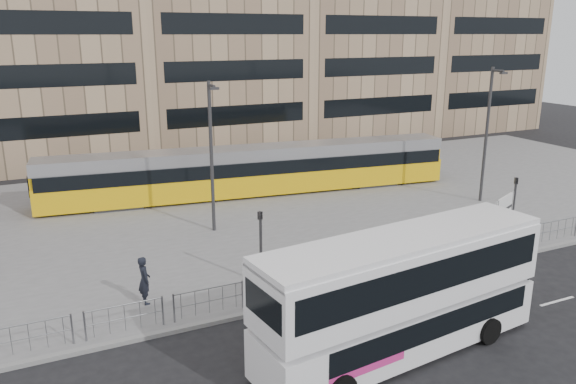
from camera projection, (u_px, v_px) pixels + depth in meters
name	position (u px, v px, depth m)	size (l,w,h in m)	color
ground	(371.00, 289.00, 22.93)	(120.00, 120.00, 0.00)	black
plaza	(259.00, 208.00, 33.35)	(64.00, 24.00, 0.15)	slate
kerb	(370.00, 287.00, 22.95)	(64.00, 0.25, 0.17)	gray
building_row	(177.00, 0.00, 49.85)	(70.40, 18.40, 31.20)	maroon
pedestrian_barrier	(405.00, 255.00, 23.92)	(32.07, 0.07, 1.10)	gray
road_markings	(457.00, 329.00, 19.86)	(62.00, 0.12, 0.01)	white
double_decker_bus	(402.00, 291.00, 17.85)	(10.34, 3.45, 4.06)	white
tram	(253.00, 170.00, 35.65)	(26.05, 5.61, 3.06)	#E7B20C
station_sign	(504.00, 212.00, 26.73)	(2.02, 1.00, 2.52)	#2D2D30
ad_panel	(435.00, 250.00, 24.44)	(0.76, 0.29, 1.46)	#2D2D30
pedestrian	(144.00, 280.00, 21.22)	(0.69, 0.45, 1.88)	black
traffic_light_west	(261.00, 238.00, 22.63)	(0.23, 0.25, 3.10)	#2D2D30
traffic_light_east	(514.00, 199.00, 27.91)	(0.23, 0.25, 3.10)	#2D2D30
lamp_post_west	(212.00, 151.00, 28.21)	(0.45, 1.04, 7.71)	#2D2D30
lamp_post_east	(488.00, 130.00, 33.32)	(0.45, 1.04, 8.07)	#2D2D30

